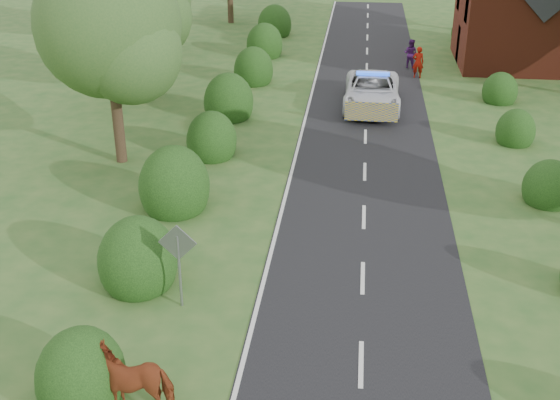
# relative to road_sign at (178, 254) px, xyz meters

# --- Properties ---
(ground) EXTENTS (120.00, 120.00, 0.00)m
(ground) POSITION_rel_road_sign_xyz_m (5.00, -2.00, -1.65)
(ground) COLOR #2E5C25
(road) EXTENTS (6.00, 70.00, 0.02)m
(road) POSITION_rel_road_sign_xyz_m (5.00, 13.00, -1.64)
(road) COLOR black
(road) RESTS_ON ground
(road_markings) EXTENTS (4.96, 70.00, 0.01)m
(road_markings) POSITION_rel_road_sign_xyz_m (3.40, 10.93, -1.63)
(road_markings) COLOR white
(road_markings) RESTS_ON road
(hedgerow_left) EXTENTS (2.75, 50.41, 3.00)m
(hedgerow_left) POSITION_rel_road_sign_xyz_m (-1.51, 9.69, -0.91)
(hedgerow_left) COLOR black
(hedgerow_left) RESTS_ON ground
(hedgerow_right) EXTENTS (2.10, 45.78, 2.10)m
(hedgerow_right) POSITION_rel_road_sign_xyz_m (11.60, 9.21, -1.10)
(hedgerow_right) COLOR black
(hedgerow_right) RESTS_ON ground
(tree_left_a) EXTENTS (5.74, 5.60, 8.38)m
(tree_left_a) POSITION_rel_road_sign_xyz_m (-4.75, 9.86, 3.69)
(tree_left_a) COLOR #332316
(tree_left_a) RESTS_ON ground
(tree_left_b) EXTENTS (5.74, 5.60, 8.07)m
(tree_left_b) POSITION_rel_road_sign_xyz_m (-6.25, 17.86, 3.39)
(tree_left_b) COLOR #332316
(tree_left_b) RESTS_ON ground
(road_sign) EXTENTS (1.06, 0.08, 2.53)m
(road_sign) POSITION_rel_road_sign_xyz_m (0.00, 0.00, 0.00)
(road_sign) COLOR gray
(road_sign) RESTS_ON ground
(house) EXTENTS (8.00, 7.40, 9.17)m
(house) POSITION_rel_road_sign_xyz_m (14.49, 28.00, 2.13)
(house) COLOR maroon
(house) RESTS_ON ground
(cow) EXTENTS (2.18, 1.42, 1.43)m
(cow) POSITION_rel_road_sign_xyz_m (-0.01, -4.03, -0.94)
(cow) COLOR brown
(cow) RESTS_ON ground
(police_van) EXTENTS (2.79, 6.02, 1.80)m
(police_van) POSITION_rel_road_sign_xyz_m (5.26, 18.35, -0.83)
(police_van) COLOR silver
(police_van) RESTS_ON ground
(pedestrian_red) EXTENTS (0.67, 0.45, 1.79)m
(pedestrian_red) POSITION_rel_road_sign_xyz_m (7.87, 24.08, -0.76)
(pedestrian_red) COLOR #A31509
(pedestrian_red) RESTS_ON ground
(pedestrian_purple) EXTENTS (1.05, 0.96, 1.73)m
(pedestrian_purple) POSITION_rel_road_sign_xyz_m (7.55, 26.19, -0.79)
(pedestrian_purple) COLOR #4E1A62
(pedestrian_purple) RESTS_ON ground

